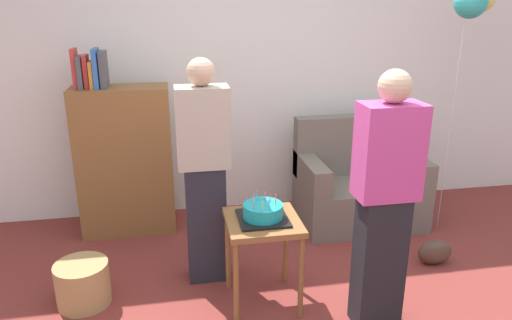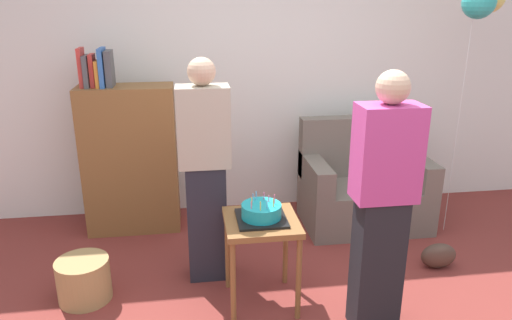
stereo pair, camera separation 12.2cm
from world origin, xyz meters
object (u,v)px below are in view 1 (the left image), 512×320
object	(u,v)px
couch	(358,186)
wicker_basket	(83,284)
bookshelf	(124,159)
handbag	(435,252)
person_holding_cake	(384,204)
birthday_cake	(263,212)
side_table	(263,233)
balloon_bunch	(476,0)
person_blowing_candles	(204,172)

from	to	relation	value
couch	wicker_basket	xyz separation A→B (m)	(-2.33, -0.91, -0.19)
bookshelf	couch	bearing A→B (deg)	-4.84
couch	handbag	xyz separation A→B (m)	(0.31, -0.87, -0.24)
person_holding_cake	handbag	world-z (taller)	person_holding_cake
person_holding_cake	bookshelf	bearing A→B (deg)	-47.47
wicker_basket	handbag	world-z (taller)	wicker_basket
couch	birthday_cake	size ratio (longest dim) A/B	3.44
wicker_basket	side_table	bearing A→B (deg)	-9.57
birthday_cake	balloon_bunch	xyz separation A→B (m)	(1.87, 0.83, 1.31)
bookshelf	handbag	size ratio (longest dim) A/B	5.77
couch	side_table	size ratio (longest dim) A/B	1.76
bookshelf	wicker_basket	bearing A→B (deg)	-102.35
couch	person_blowing_candles	xyz separation A→B (m)	(-1.46, -0.73, 0.49)
birthday_cake	side_table	bearing A→B (deg)	138.26
balloon_bunch	person_holding_cake	bearing A→B (deg)	-135.70
person_holding_cake	balloon_bunch	distance (m)	2.04
person_holding_cake	wicker_basket	distance (m)	2.07
wicker_basket	balloon_bunch	world-z (taller)	balloon_bunch
couch	handbag	bearing A→B (deg)	-70.24
birthday_cake	person_blowing_candles	xyz separation A→B (m)	(-0.34, 0.39, 0.16)
side_table	bookshelf	bearing A→B (deg)	126.91
side_table	handbag	world-z (taller)	side_table
side_table	birthday_cake	size ratio (longest dim) A/B	1.95
birthday_cake	handbag	distance (m)	1.56
birthday_cake	bookshelf	bearing A→B (deg)	126.91
person_blowing_candles	wicker_basket	xyz separation A→B (m)	(-0.86, -0.19, -0.68)
couch	balloon_bunch	xyz separation A→B (m)	(0.75, -0.29, 1.64)
couch	handbag	size ratio (longest dim) A/B	3.93
person_blowing_candles	handbag	bearing A→B (deg)	13.92
couch	balloon_bunch	size ratio (longest dim) A/B	0.52
person_blowing_candles	handbag	size ratio (longest dim) A/B	5.82
balloon_bunch	couch	bearing A→B (deg)	158.93
person_blowing_candles	person_holding_cake	bearing A→B (deg)	-17.77
couch	birthday_cake	xyz separation A→B (m)	(-1.12, -1.11, 0.33)
couch	side_table	bearing A→B (deg)	-135.11
person_holding_cake	wicker_basket	bearing A→B (deg)	-18.82
side_table	balloon_bunch	distance (m)	2.51
bookshelf	handbag	world-z (taller)	bookshelf
handbag	bookshelf	bearing A→B (deg)	156.49
person_blowing_candles	handbag	xyz separation A→B (m)	(1.77, -0.14, -0.73)
side_table	handbag	xyz separation A→B (m)	(1.43, 0.25, -0.43)
bookshelf	side_table	size ratio (longest dim) A/B	2.59
balloon_bunch	person_blowing_candles	bearing A→B (deg)	-168.84
bookshelf	birthday_cake	size ratio (longest dim) A/B	5.05
bookshelf	person_blowing_candles	distance (m)	1.11
bookshelf	person_holding_cake	bearing A→B (deg)	-45.12
person_blowing_candles	balloon_bunch	bearing A→B (deg)	29.66
side_table	wicker_basket	size ratio (longest dim) A/B	1.74
wicker_basket	handbag	size ratio (longest dim) A/B	1.29
couch	bookshelf	distance (m)	2.12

